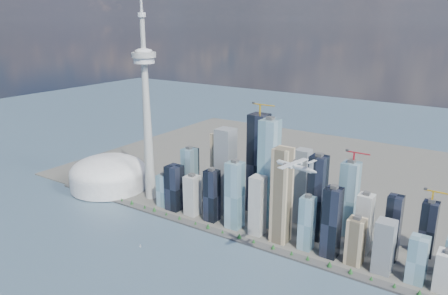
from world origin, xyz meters
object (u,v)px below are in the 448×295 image
Objects in this scene: dome_stadium at (109,174)px; airplane at (295,166)px; sailboat_west at (140,246)px; needle_tower at (146,106)px.

airplane is (606.71, -165.19, 185.40)m from dome_stadium.
dome_stadium is at bearing 161.78° from sailboat_west.
needle_tower is at bearing 4.09° from dome_stadium.
dome_stadium is 655.56m from airplane.
sailboat_west is (-315.33, -17.71, -222.18)m from airplane.
sailboat_west is at bearing -51.88° from needle_tower.
needle_tower reaches higher than airplane.
needle_tower is 241.40m from dome_stadium.
dome_stadium is at bearing 175.99° from airplane.
airplane is (466.71, -175.19, -11.00)m from needle_tower.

